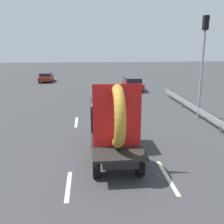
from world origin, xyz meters
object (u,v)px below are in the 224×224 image
Objects in this scene: distant_sedan at (132,83)px; oncoming_car at (46,77)px; flatbed_truck at (113,121)px; traffic_light at (203,54)px.

oncoming_car is (-10.37, 7.47, -0.10)m from distant_sedan.
distant_sedan is at bearing -35.78° from oncoming_car.
flatbed_truck is at bearing -75.06° from oncoming_car.
flatbed_truck reaches higher than distant_sedan.
traffic_light is 23.32m from oncoming_car.
traffic_light is (2.69, -11.49, 3.58)m from distant_sedan.
traffic_light reaches higher than distant_sedan.
traffic_light reaches higher than flatbed_truck.
distant_sedan reaches higher than oncoming_car.
oncoming_car is at bearing 144.22° from distant_sedan.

